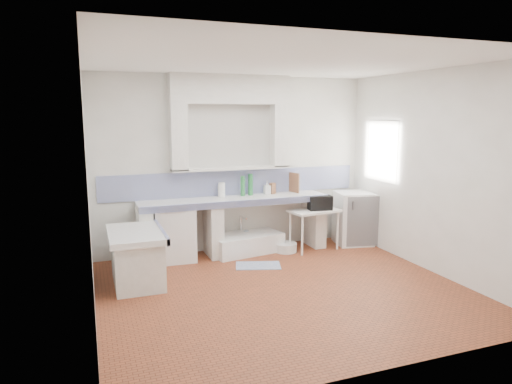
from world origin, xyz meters
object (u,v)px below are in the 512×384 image
object	(u,v)px
side_table	(314,230)
fridge	(353,218)
sink	(245,244)
stove	(174,233)

from	to	relation	value
side_table	fridge	distance (m)	0.82
sink	side_table	xyz separation A→B (m)	(1.10, -0.26, 0.20)
sink	side_table	distance (m)	1.14
stove	fridge	xyz separation A→B (m)	(3.04, -0.16, 0.02)
stove	sink	world-z (taller)	stove
side_table	fridge	xyz separation A→B (m)	(0.80, 0.10, 0.11)
stove	sink	bearing A→B (deg)	2.62
stove	side_table	size ratio (longest dim) A/B	1.06
side_table	fridge	size ratio (longest dim) A/B	0.90
sink	fridge	xyz separation A→B (m)	(1.90, -0.16, 0.31)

